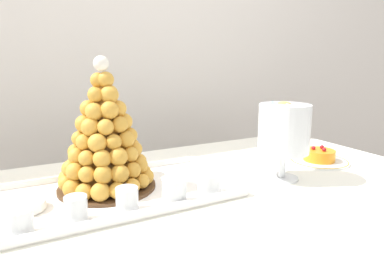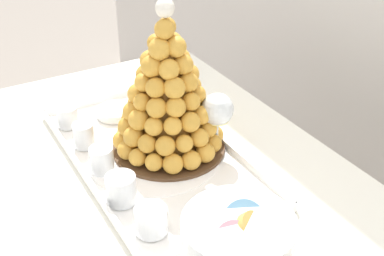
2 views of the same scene
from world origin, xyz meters
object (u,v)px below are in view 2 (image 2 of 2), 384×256
(croquembouche, at_px, (167,95))
(dessert_cup_mid_right, at_px, (121,190))
(creme_brulee_ramekin, at_px, (116,111))
(wine_glass, at_px, (217,112))
(dessert_cup_centre, at_px, (102,160))
(dessert_cup_mid_left, at_px, (84,136))
(dessert_cup_left, at_px, (68,117))
(dessert_cup_right, at_px, (152,222))
(serving_tray, at_px, (153,157))

(croquembouche, xyz_separation_m, dessert_cup_mid_right, (0.12, -0.17, -0.11))
(creme_brulee_ramekin, distance_m, wine_glass, 0.31)
(dessert_cup_centre, bearing_deg, croquembouche, 91.93)
(dessert_cup_mid_right, bearing_deg, dessert_cup_mid_left, 178.80)
(dessert_cup_mid_right, bearing_deg, wine_glass, 102.74)
(dessert_cup_left, xyz_separation_m, dessert_cup_mid_left, (0.11, 0.00, 0.00))
(dessert_cup_left, height_order, dessert_cup_mid_right, dessert_cup_mid_right)
(dessert_cup_left, xyz_separation_m, dessert_cup_mid_right, (0.34, -0.00, 0.00))
(croquembouche, distance_m, wine_glass, 0.11)
(dessert_cup_right, relative_size, creme_brulee_ramekin, 0.64)
(dessert_cup_mid_left, distance_m, dessert_cup_mid_right, 0.23)
(croquembouche, height_order, dessert_cup_mid_left, croquembouche)
(dessert_cup_left, distance_m, dessert_cup_mid_left, 0.11)
(dessert_cup_mid_left, bearing_deg, dessert_cup_left, -177.98)
(croquembouche, bearing_deg, dessert_cup_mid_left, -123.03)
(serving_tray, height_order, dessert_cup_left, dessert_cup_left)
(dessert_cup_mid_left, xyz_separation_m, wine_glass, (0.17, 0.25, 0.08))
(dessert_cup_left, distance_m, wine_glass, 0.39)
(serving_tray, height_order, wine_glass, wine_glass)
(dessert_cup_left, xyz_separation_m, wine_glass, (0.28, 0.26, 0.08))
(dessert_cup_right, bearing_deg, wine_glass, 124.46)
(dessert_cup_right, distance_m, wine_glass, 0.31)
(dessert_cup_right, height_order, creme_brulee_ramekin, dessert_cup_right)
(dessert_cup_centre, relative_size, dessert_cup_mid_right, 0.93)
(dessert_cup_left, relative_size, dessert_cup_mid_left, 0.91)
(dessert_cup_centre, relative_size, creme_brulee_ramekin, 0.59)
(serving_tray, relative_size, wine_glass, 4.02)
(dessert_cup_right, bearing_deg, serving_tray, 153.47)
(dessert_cup_left, bearing_deg, croquembouche, 38.00)
(croquembouche, relative_size, dessert_cup_mid_left, 6.14)
(dessert_cup_mid_right, xyz_separation_m, creme_brulee_ramekin, (-0.33, 0.12, -0.02))
(dessert_cup_mid_left, bearing_deg, wine_glass, 56.17)
(dessert_cup_right, bearing_deg, creme_brulee_ramekin, 165.97)
(croquembouche, relative_size, creme_brulee_ramekin, 3.67)
(croquembouche, height_order, wine_glass, croquembouche)
(dessert_cup_right, distance_m, creme_brulee_ramekin, 0.45)
(dessert_cup_centre, bearing_deg, creme_brulee_ramekin, 150.71)
(serving_tray, bearing_deg, croquembouche, 103.35)
(dessert_cup_right, xyz_separation_m, wine_glass, (-0.17, 0.24, 0.08))
(dessert_cup_left, distance_m, creme_brulee_ramekin, 0.12)
(creme_brulee_ramekin, bearing_deg, wine_glass, 26.86)
(dessert_cup_right, bearing_deg, croquembouche, 146.14)
(croquembouche, bearing_deg, dessert_cup_mid_right, -54.21)
(wine_glass, bearing_deg, dessert_cup_right, -55.54)
(serving_tray, bearing_deg, dessert_cup_centre, -92.47)
(dessert_cup_mid_right, height_order, creme_brulee_ramekin, dessert_cup_mid_right)
(dessert_cup_left, xyz_separation_m, dessert_cup_centre, (0.22, 0.00, 0.00))
(dessert_cup_centre, distance_m, dessert_cup_right, 0.23)
(serving_tray, xyz_separation_m, croquembouche, (-0.01, 0.04, 0.14))
(wine_glass, bearing_deg, dessert_cup_centre, -102.83)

